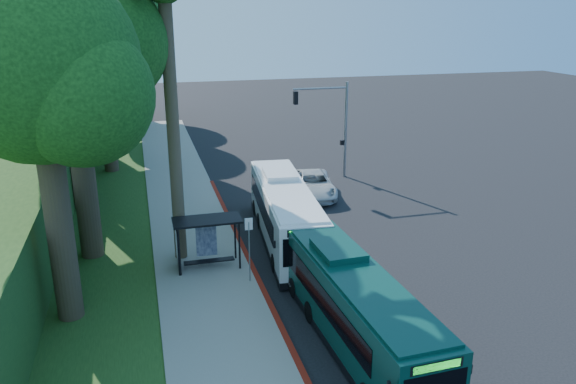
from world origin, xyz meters
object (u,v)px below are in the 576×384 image
object	(u,v)px
bus_shelter	(202,233)
teal_bus	(354,305)
pickup	(313,184)
white_bus	(285,212)

from	to	relation	value
bus_shelter	teal_bus	xyz separation A→B (m)	(4.65, -7.83, -0.24)
teal_bus	pickup	size ratio (longest dim) A/B	1.91
white_bus	teal_bus	world-z (taller)	white_bus
bus_shelter	white_bus	world-z (taller)	white_bus
teal_bus	pickup	world-z (taller)	teal_bus
bus_shelter	teal_bus	bearing A→B (deg)	-59.28
teal_bus	bus_shelter	bearing A→B (deg)	118.46
white_bus	pickup	bearing A→B (deg)	66.79
bus_shelter	pickup	size ratio (longest dim) A/B	0.56
white_bus	teal_bus	distance (m)	10.07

